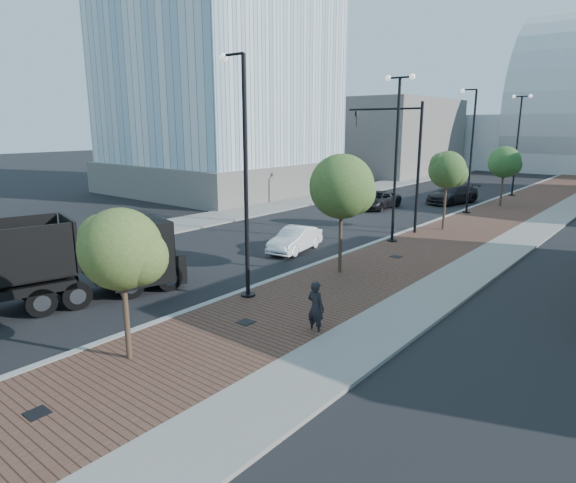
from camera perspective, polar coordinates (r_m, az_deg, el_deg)
The scene contains 24 objects.
sidewalk at distance 44.86m, azimuth 25.98°, elevation 3.57°, with size 7.00×140.00×0.12m, color #4C2D23.
concrete_strip at distance 44.35m, azimuth 29.36°, elevation 3.10°, with size 2.40×140.00×0.13m, color slate.
curb at distance 45.76m, azimuth 21.73°, elevation 4.15°, with size 0.30×140.00×0.14m, color gray.
west_sidewalk at distance 51.11m, azimuth 7.71°, elevation 5.85°, with size 4.00×140.00×0.12m, color slate.
dump_truck at distance 20.47m, azimuth -26.05°, elevation -2.97°, with size 5.70×13.50×3.32m.
white_sedan at distance 26.53m, azimuth 0.82°, elevation 0.25°, with size 1.36×3.91×1.29m, color silver.
dark_car_mid at distance 40.83m, azimuth 10.24°, elevation 4.76°, with size 2.28×4.95×1.38m, color black.
dark_car_far at distance 45.01m, azimuth 18.50°, elevation 5.20°, with size 2.20×5.41×1.57m, color black.
pedestrian at distance 16.16m, azimuth 3.23°, elevation -7.63°, with size 0.65×0.43×1.79m, color black.
streetlight_1 at distance 18.66m, azimuth -5.13°, elevation 6.13°, with size 1.44×0.56×9.21m.
streetlight_2 at distance 28.38m, azimuth 12.38°, elevation 9.34°, with size 1.72×0.56×9.28m.
streetlight_3 at distance 39.50m, azimuth 20.24°, elevation 9.20°, with size 1.44×0.56×9.21m.
streetlight_4 at distance 50.92m, azimuth 24.96°, elevation 10.10°, with size 1.72×0.56×9.28m.
traffic_mast at distance 31.45m, azimuth 13.44°, elevation 9.95°, with size 5.09×0.20×8.00m.
tree_0 at distance 14.23m, azimuth -18.58°, elevation -0.90°, with size 2.33×2.28×4.50m.
tree_1 at distance 21.90m, azimuth 6.36°, elevation 6.31°, with size 2.87×2.87×5.46m.
tree_2 at distance 32.60m, azimuth 18.01°, elevation 7.87°, with size 2.37×2.32×5.08m.
tree_3 at distance 43.98m, azimuth 23.80°, elevation 8.39°, with size 2.56×2.54×4.97m.
tower_podium at distance 51.66m, azimuth -7.59°, elevation 7.55°, with size 19.00×19.00×3.00m, color #66605B.
convention_center at distance 89.59m, azimuth 29.87°, elevation 11.26°, with size 50.00×30.00×50.00m.
commercial_block_nw at distance 71.55m, azimuth 11.54°, elevation 11.81°, with size 14.00×20.00×10.00m, color #68625E.
utility_cover_0 at distance 13.51m, azimuth -27.01°, elevation -17.25°, with size 0.50×0.50×0.02m, color black.
utility_cover_1 at distance 17.06m, azimuth -4.90°, elevation -9.26°, with size 0.50×0.50×0.02m, color black.
utility_cover_2 at distance 25.68m, azimuth 12.38°, elevation -1.70°, with size 0.50×0.50×0.02m, color black.
Camera 1 is at (13.41, -3.25, 6.70)m, focal length 30.76 mm.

